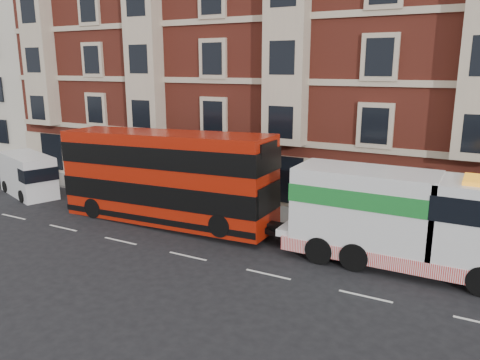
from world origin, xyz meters
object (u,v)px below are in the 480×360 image
object	(u,v)px
box_van	(28,175)
pedestrian	(84,173)
double_decker_bus	(165,176)
tow_truck	(397,217)

from	to	relation	value
box_van	pedestrian	world-z (taller)	box_van
pedestrian	double_decker_bus	bearing A→B (deg)	6.62
box_van	pedestrian	bearing A→B (deg)	80.19
tow_truck	pedestrian	distance (m)	22.23
pedestrian	tow_truck	bearing A→B (deg)	17.20
double_decker_bus	pedestrian	distance (m)	10.59
pedestrian	box_van	bearing A→B (deg)	-92.85
tow_truck	pedestrian	xyz separation A→B (m)	(-21.92, 3.54, -1.16)
tow_truck	box_van	distance (m)	23.72
box_van	double_decker_bus	bearing A→B (deg)	17.72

